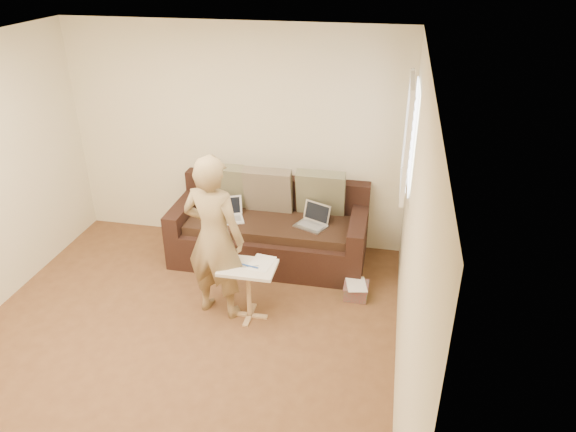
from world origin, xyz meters
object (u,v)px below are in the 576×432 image
object	(u,v)px
person	(214,238)
sofa	(269,227)
laptop_silver	(311,227)
laptop_white	(228,221)
side_table	(249,292)
drinking_glass	(234,255)
striped_box	(356,291)

from	to	relation	value
person	sofa	bearing A→B (deg)	-94.42
laptop_silver	laptop_white	distance (m)	0.94
side_table	drinking_glass	xyz separation A→B (m)	(-0.16, 0.07, 0.35)
laptop_silver	striped_box	size ratio (longest dim) A/B	1.29
laptop_silver	laptop_white	world-z (taller)	laptop_white
sofa	laptop_white	xyz separation A→B (m)	(-0.44, -0.12, 0.10)
sofa	laptop_white	distance (m)	0.47
laptop_silver	striped_box	world-z (taller)	laptop_silver
drinking_glass	side_table	bearing A→B (deg)	-24.39
person	side_table	bearing A→B (deg)	-175.76
sofa	striped_box	distance (m)	1.26
side_table	drinking_glass	distance (m)	0.39
drinking_glass	laptop_silver	bearing A→B (deg)	57.86
sofa	striped_box	xyz separation A→B (m)	(1.06, -0.58, -0.34)
sofa	side_table	bearing A→B (deg)	-87.29
laptop_white	sofa	bearing A→B (deg)	-7.93
laptop_silver	person	world-z (taller)	person
drinking_glass	sofa	bearing A→B (deg)	84.15
laptop_silver	person	bearing A→B (deg)	-103.06
laptop_white	drinking_glass	bearing A→B (deg)	-93.05
sofa	person	distance (m)	1.18
side_table	striped_box	world-z (taller)	side_table
laptop_white	person	distance (m)	1.02
drinking_glass	laptop_white	bearing A→B (deg)	110.40
striped_box	person	bearing A→B (deg)	-159.56
side_table	laptop_white	bearing A→B (deg)	116.83
laptop_silver	sofa	bearing A→B (deg)	-164.84
laptop_white	striped_box	world-z (taller)	laptop_white
drinking_glass	striped_box	xyz separation A→B (m)	(1.17, 0.46, -0.57)
sofa	side_table	size ratio (longest dim) A/B	3.75
sofa	laptop_silver	bearing A→B (deg)	-9.59
drinking_glass	striped_box	distance (m)	1.38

